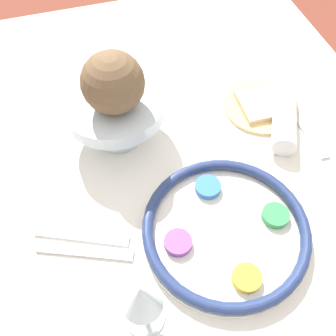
{
  "coord_description": "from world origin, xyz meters",
  "views": [
    {
      "loc": [
        -0.39,
        0.19,
        1.37
      ],
      "look_at": [
        0.02,
        0.06,
        0.77
      ],
      "focal_mm": 42.0,
      "sensor_mm": 36.0,
      "label": 1
    }
  ],
  "objects": [
    {
      "name": "ground_plane",
      "position": [
        0.0,
        0.0,
        0.0
      ],
      "size": [
        8.0,
        8.0,
        0.0
      ],
      "primitive_type": "plane",
      "color": "brown"
    },
    {
      "name": "seder_plate",
      "position": [
        -0.12,
        -0.0,
        0.74
      ],
      "size": [
        0.3,
        0.3,
        0.03
      ],
      "color": "silver",
      "rests_on": "dining_table"
    },
    {
      "name": "spoon",
      "position": [
        0.05,
        -0.26,
        0.73
      ],
      "size": [
        0.15,
        0.02,
        0.01
      ],
      "color": "silver",
      "rests_on": "dining_table"
    },
    {
      "name": "napkin_roll",
      "position": [
        0.08,
        -0.21,
        0.75
      ],
      "size": [
        0.17,
        0.12,
        0.05
      ],
      "color": "white",
      "rests_on": "dining_table"
    },
    {
      "name": "coconut",
      "position": [
        0.14,
        0.13,
        0.89
      ],
      "size": [
        0.11,
        0.11,
        0.11
      ],
      "color": "brown",
      "rests_on": "fruit_stand"
    },
    {
      "name": "fork_right",
      "position": [
        -0.05,
        0.24,
        0.73
      ],
      "size": [
        0.09,
        0.16,
        0.01
      ],
      "color": "silver",
      "rests_on": "dining_table"
    },
    {
      "name": "dining_table",
      "position": [
        0.0,
        0.0,
        0.36
      ],
      "size": [
        1.3,
        0.91,
        0.73
      ],
      "color": "silver",
      "rests_on": "ground_plane"
    },
    {
      "name": "fruit_stand",
      "position": [
        0.16,
        0.13,
        0.81
      ],
      "size": [
        0.2,
        0.2,
        0.11
      ],
      "color": "silver",
      "rests_on": "dining_table"
    },
    {
      "name": "orange_fruit",
      "position": [
        0.16,
        0.14,
        0.87
      ],
      "size": [
        0.07,
        0.07,
        0.07
      ],
      "color": "orange",
      "rests_on": "fruit_stand"
    },
    {
      "name": "fork_left",
      "position": [
        -0.08,
        0.24,
        0.73
      ],
      "size": [
        0.08,
        0.16,
        0.01
      ],
      "color": "silver",
      "rests_on": "dining_table"
    },
    {
      "name": "bread_plate",
      "position": [
        0.14,
        -0.19,
        0.73
      ],
      "size": [
        0.17,
        0.17,
        0.02
      ],
      "color": "tan",
      "rests_on": "dining_table"
    },
    {
      "name": "wine_glass",
      "position": [
        -0.22,
        0.17,
        0.82
      ],
      "size": [
        0.06,
        0.06,
        0.13
      ],
      "color": "silver",
      "rests_on": "dining_table"
    }
  ]
}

